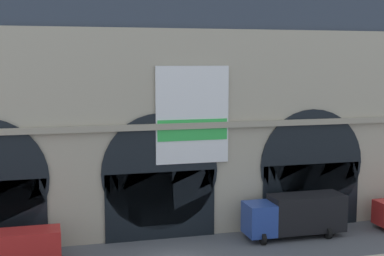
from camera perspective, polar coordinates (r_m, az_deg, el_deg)
name	(u,v)px	position (r m, az deg, el deg)	size (l,w,h in m)	color
station_building	(153,110)	(41.55, -4.11, 1.94)	(50.39, 5.90, 18.96)	#B2A891
van_midwest	(19,245)	(37.20, -17.63, -11.62)	(5.20, 2.48, 2.20)	red
box_truck_mideast	(295,214)	(41.32, 10.76, -8.86)	(7.50, 2.91, 3.12)	#28479E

